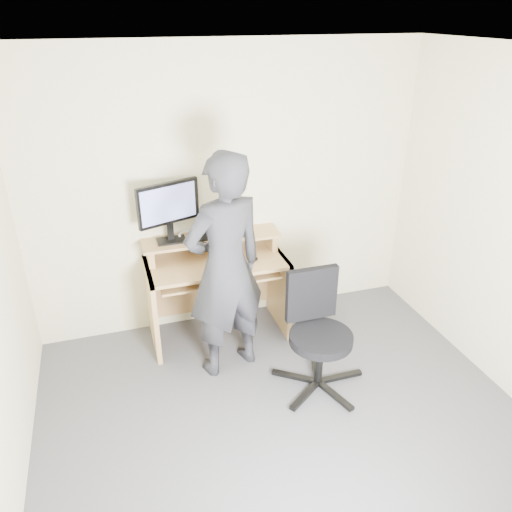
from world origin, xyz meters
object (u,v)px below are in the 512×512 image
desk (215,277)px  office_chair (317,328)px  monitor (169,207)px  person (225,268)px

desk → office_chair: (0.58, -0.94, -0.04)m
monitor → office_chair: bearing=-67.5°
person → desk: bearing=-110.3°
desk → person: person is taller
person → office_chair: bearing=130.2°
monitor → office_chair: size_ratio=0.58×
desk → office_chair: bearing=-58.4°
desk → monitor: (-0.35, 0.08, 0.68)m
person → monitor: bearing=-79.9°
monitor → person: bearing=-83.0°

